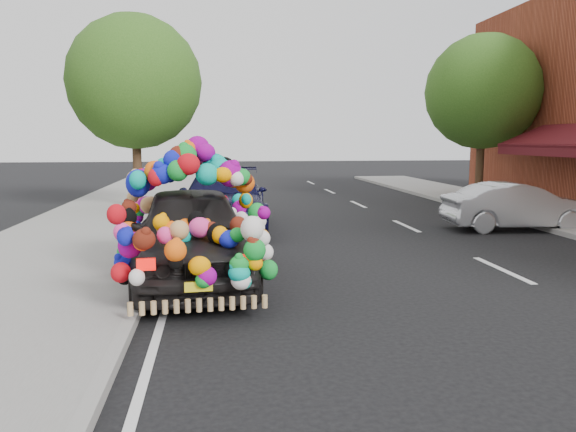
% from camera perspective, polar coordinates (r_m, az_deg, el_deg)
% --- Properties ---
extents(ground, '(100.00, 100.00, 0.00)m').
position_cam_1_polar(ground, '(9.32, 0.90, -6.15)').
color(ground, black).
rests_on(ground, ground).
extents(sidewalk, '(4.00, 60.00, 0.12)m').
position_cam_1_polar(sidewalk, '(9.70, -25.28, -6.00)').
color(sidewalk, gray).
rests_on(sidewalk, ground).
extents(kerb, '(0.15, 60.00, 0.13)m').
position_cam_1_polar(kerb, '(9.28, -13.70, -6.03)').
color(kerb, gray).
rests_on(kerb, ground).
extents(lane_markings, '(6.00, 50.00, 0.01)m').
position_cam_1_polar(lane_markings, '(10.45, 20.93, -5.12)').
color(lane_markings, silver).
rests_on(lane_markings, ground).
extents(tree_near_sidewalk, '(4.20, 4.20, 6.13)m').
position_cam_1_polar(tree_near_sidewalk, '(18.71, -15.34, 12.96)').
color(tree_near_sidewalk, '#332114').
rests_on(tree_near_sidewalk, ground).
extents(tree_far_b, '(4.00, 4.00, 5.90)m').
position_cam_1_polar(tree_far_b, '(21.17, 19.20, 11.82)').
color(tree_far_b, '#332114').
rests_on(tree_far_b, ground).
extents(plush_art_car, '(2.49, 4.78, 2.16)m').
position_cam_1_polar(plush_art_car, '(9.01, -9.80, 0.42)').
color(plush_art_car, black).
rests_on(plush_art_car, ground).
extents(navy_sedan, '(2.34, 5.27, 1.50)m').
position_cam_1_polar(navy_sedan, '(14.21, -6.52, 1.70)').
color(navy_sedan, black).
rests_on(navy_sedan, ground).
extents(silver_hatchback, '(3.66, 1.47, 1.18)m').
position_cam_1_polar(silver_hatchback, '(15.09, 22.30, 0.91)').
color(silver_hatchback, '#B2B4BA').
rests_on(silver_hatchback, ground).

